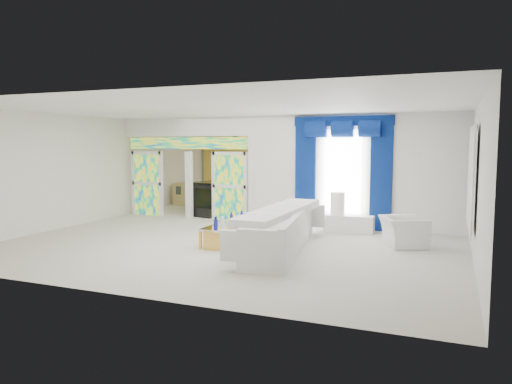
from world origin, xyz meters
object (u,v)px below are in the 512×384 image
at_px(coffee_table, 230,233).
at_px(grand_piano, 225,196).
at_px(console_table, 349,224).
at_px(armchair, 403,232).
at_px(white_sofa, 281,232).

xyz_separation_m(coffee_table, grand_piano, (-2.40, 4.75, 0.29)).
bearing_deg(coffee_table, console_table, 46.40).
distance_m(armchair, grand_piano, 7.14).
xyz_separation_m(white_sofa, console_table, (0.90, 2.66, -0.18)).
bearing_deg(console_table, white_sofa, -108.64).
xyz_separation_m(coffee_table, armchair, (3.70, 1.05, 0.12)).
bearing_deg(armchair, coffee_table, 82.16).
distance_m(white_sofa, grand_piano, 6.29).
bearing_deg(white_sofa, armchair, 20.73).
height_order(white_sofa, coffee_table, white_sofa).
distance_m(white_sofa, console_table, 2.81).
bearing_deg(armchair, grand_piano, 35.06).
xyz_separation_m(armchair, grand_piano, (-6.10, 3.71, 0.17)).
bearing_deg(console_table, armchair, -42.19).
xyz_separation_m(console_table, armchair, (1.45, -1.31, 0.11)).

